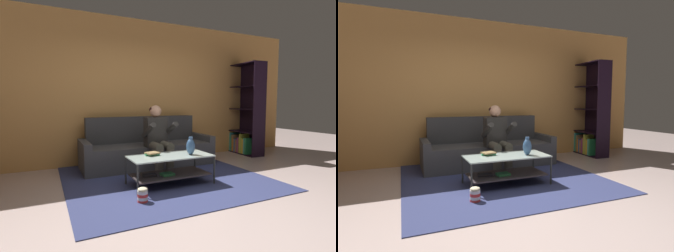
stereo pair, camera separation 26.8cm
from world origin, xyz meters
The scene contains 10 objects.
ground centered at (0.00, 0.00, 0.00)m, with size 16.80×16.80×0.00m, color #C3AAA4.
back_partition centered at (0.00, 2.46, 1.45)m, with size 8.40×0.12×2.90m, color tan.
couch centered at (0.22, 1.90, 0.31)m, with size 2.49×0.85×0.94m.
person_seated_center centered at (0.22, 1.38, 0.64)m, with size 0.50×0.58×1.17m.
coffee_table centered at (0.08, 0.65, 0.29)m, with size 1.23×0.58×0.44m.
area_rug centered at (0.16, 1.14, 0.01)m, with size 3.05×3.19×0.01m.
vase centered at (0.40, 0.57, 0.56)m, with size 0.13×0.13×0.27m.
book_stack centered at (-0.14, 0.77, 0.46)m, with size 0.23×0.20×0.05m.
bookshelf centered at (2.78, 2.04, 0.76)m, with size 0.40×0.96×2.12m.
popcorn_tub centered at (-0.52, 0.15, 0.09)m, with size 0.13×0.13×0.19m.
Camera 1 is at (-1.58, -2.78, 1.23)m, focal length 28.00 mm.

